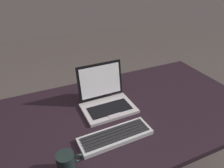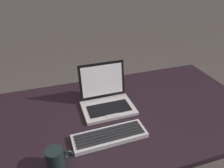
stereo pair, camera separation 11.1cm
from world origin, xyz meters
The scene contains 4 objects.
desk centered at (0.00, 0.00, 0.69)m, with size 1.64×0.81×0.75m.
laptop_front centered at (0.01, 0.08, 0.80)m, with size 0.28×0.24×0.23m.
external_keyboard centered at (-0.05, -0.16, 0.77)m, with size 0.35×0.12×0.03m.
coffee_mug centered at (-0.29, -0.25, 0.80)m, with size 0.11×0.07×0.09m.
Camera 2 is at (-0.26, -0.86, 1.47)m, focal length 34.04 mm.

